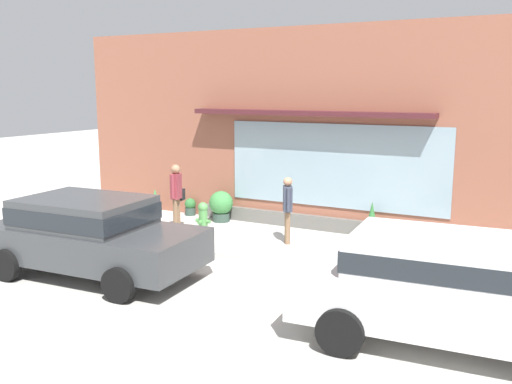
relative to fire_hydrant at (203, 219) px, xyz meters
name	(u,v)px	position (x,y,z in m)	size (l,w,h in m)	color
ground_plane	(251,259)	(1.89, -1.04, -0.43)	(60.00, 60.00, 0.00)	#B2AFA8
curb_strip	(247,259)	(1.89, -1.24, -0.37)	(14.00, 0.24, 0.12)	#B2B2AD
storefront	(312,131)	(1.90, 2.14, 2.05)	(14.00, 0.81, 5.03)	#935642
fire_hydrant	(203,219)	(0.00, 0.00, 0.00)	(0.39, 0.35, 0.85)	#4C8C47
pedestrian_with_handbag	(177,193)	(-0.89, 0.17, 0.54)	(0.25, 0.63, 1.68)	brown
pedestrian_passerby	(288,205)	(2.03, 0.43, 0.47)	(0.34, 0.46, 1.54)	brown
parked_car_dark_gray	(91,232)	(-0.33, -3.37, 0.42)	(4.27, 2.26, 1.49)	#383A3D
parked_car_white	(450,284)	(6.22, -3.29, 0.45)	(4.49, 2.29, 1.53)	white
potted_plant_doorstep	(190,206)	(-1.62, 1.80, -0.18)	(0.31, 0.31, 0.48)	#33473D
potted_plant_window_left	(155,202)	(-2.54, 1.41, -0.08)	(0.35, 0.35, 0.73)	#9E6042
potted_plant_window_center	(221,205)	(-0.45, 1.56, 0.02)	(0.64, 0.64, 0.83)	#33473D
potted_plant_corner_tall	(372,222)	(3.66, 1.62, 0.02)	(0.32, 0.32, 0.93)	#4C4C51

